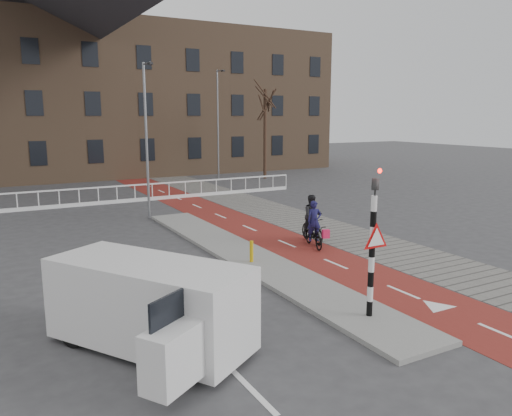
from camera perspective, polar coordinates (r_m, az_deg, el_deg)
ground at (r=14.23m, az=9.23°, el=-9.28°), size 120.00×120.00×0.00m
bike_lane at (r=23.23m, az=-3.06°, el=-1.35°), size 2.50×60.00×0.01m
sidewalk at (r=24.55m, az=2.84°, el=-0.70°), size 3.00×60.00×0.01m
curb_island at (r=17.05m, az=-0.96°, el=-5.56°), size 1.80×16.00×0.12m
traffic_signal at (r=11.81m, az=13.24°, el=-3.48°), size 0.80×0.80×3.68m
bollard at (r=16.16m, az=-0.52°, el=-4.98°), size 0.12×0.12×0.69m
cyclist_near at (r=18.44m, az=6.66°, el=-2.71°), size 0.95×1.71×1.72m
cyclist_far at (r=19.06m, az=6.45°, el=-1.70°), size 0.85×1.74×1.83m
van at (r=10.69m, az=-12.06°, el=-10.63°), size 3.77×4.54×1.85m
railing at (r=28.06m, az=-21.55°, el=0.61°), size 28.00×0.10×0.99m
townhouse_row at (r=42.93m, az=-22.22°, el=13.84°), size 46.00×10.00×15.90m
tree_right at (r=38.18m, az=1.04°, el=8.40°), size 0.24×0.24×6.71m
streetlight_near at (r=23.73m, az=-12.41°, el=7.35°), size 0.12×0.12×7.13m
streetlight_right at (r=37.40m, az=-4.38°, el=9.34°), size 0.12×0.12×8.03m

